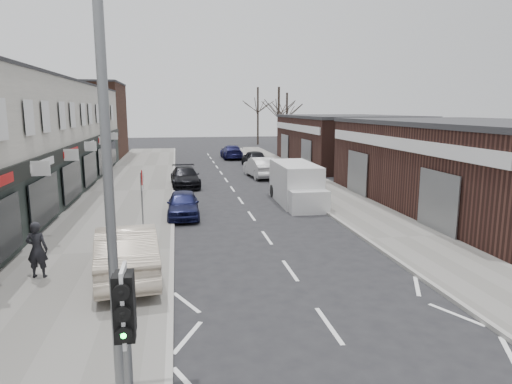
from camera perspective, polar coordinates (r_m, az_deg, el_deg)
name	(u,v)px	position (r m, az deg, el deg)	size (l,w,h in m)	color
ground	(360,370)	(10.41, 12.88, -20.83)	(160.00, 160.00, 0.00)	black
pavement_left	(129,191)	(30.79, -15.53, 0.10)	(5.50, 64.00, 0.12)	slate
pavement_right	(314,186)	(32.03, 7.30, 0.79)	(3.50, 64.00, 0.12)	slate
brick_block_far	(85,121)	(54.09, -20.60, 8.30)	(8.00, 10.00, 8.00)	#46291E
right_unit_near	(478,167)	(27.58, 26.03, 2.87)	(10.00, 18.00, 4.50)	#3A201A
right_unit_far	(345,141)	(45.25, 11.11, 6.26)	(10.00, 16.00, 4.50)	#3A201A
tree_far_a	(278,152)	(57.81, 2.81, 5.06)	(3.60, 3.60, 8.00)	#382D26
tree_far_b	(286,147)	(64.20, 3.82, 5.58)	(3.60, 3.60, 7.50)	#382D26
tree_far_c	(258,144)	(69.44, 0.23, 5.97)	(3.60, 3.60, 8.50)	#382D26
traffic_light	(126,322)	(6.86, -15.98, -15.40)	(0.28, 0.60, 3.10)	slate
street_lamp	(118,156)	(7.46, -16.82, 4.30)	(2.23, 0.22, 8.00)	slate
warning_sign	(142,182)	(20.47, -14.05, 1.21)	(0.12, 0.80, 2.70)	slate
white_van	(296,184)	(26.16, 5.03, 0.94)	(2.14, 5.89, 2.28)	silver
sedan_on_pavement	(127,251)	(14.99, -15.84, -7.07)	(1.77, 5.08, 1.67)	#BBAA95
pedestrian	(37,250)	(15.88, -25.69, -6.50)	(0.66, 0.43, 1.80)	black
parked_car_left_a	(183,204)	(23.04, -9.10, -1.51)	(1.55, 3.86, 1.31)	#13173D
parked_car_left_b	(185,177)	(32.07, -8.85, 1.88)	(1.90, 4.68, 1.36)	black
parked_car_right_a	(260,167)	(35.98, 0.56, 3.11)	(1.69, 4.85, 1.60)	silver
parked_car_right_b	(254,158)	(42.87, -0.24, 4.25)	(1.82, 4.53, 1.54)	black
parked_car_right_c	(231,152)	(49.69, -3.09, 5.04)	(2.06, 5.08, 1.47)	#161746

